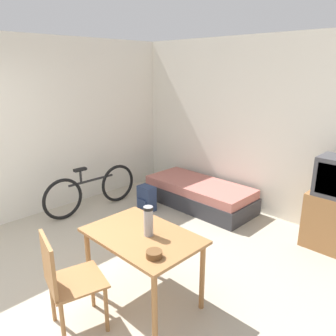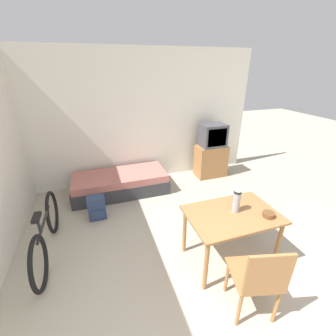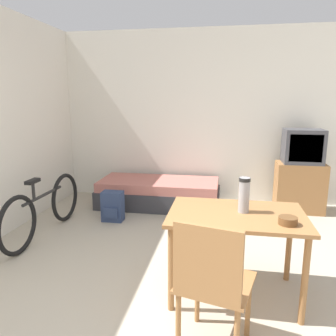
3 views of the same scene
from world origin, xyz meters
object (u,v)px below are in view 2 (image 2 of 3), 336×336
Objects in this scene: daybed at (121,183)px; thermos_flask at (237,200)px; dining_table at (232,220)px; backpack at (97,208)px; wooden_chair at (259,278)px; bicycle at (46,233)px; mate_bowl at (269,215)px; tv at (211,152)px.

thermos_flask is at bearing -62.10° from daybed.
dining_table is 2.68× the size of backpack.
wooden_chair is (0.93, -2.93, 0.33)m from daybed.
backpack is (-1.59, 1.46, -0.43)m from dining_table.
dining_table is 1.18× the size of wooden_chair.
thermos_flask is (1.15, -2.17, 0.68)m from daybed.
thermos_flask is (2.29, -0.83, 0.55)m from bicycle.
daybed is 13.43× the size of mate_bowl.
bicycle reaches higher than backpack.
daybed is 1.77m from bicycle.
wooden_chair reaches higher than mate_bowl.
bicycle is 2.50m from thermos_flask.
backpack is at bearing 139.83° from mate_bowl.
tv reaches higher than daybed.
mate_bowl is 2.61m from backpack.
daybed is at bearing 49.41° from bicycle.
tv is 2.52m from dining_table.
tv is 4.18× the size of thermos_flask.
tv is (2.08, 0.12, 0.37)m from daybed.
thermos_flask reaches higher than backpack.
dining_table is 7.97× the size of mate_bowl.
backpack is (-1.95, 1.65, -0.55)m from mate_bowl.
dining_table is 2.42m from bicycle.
backpack is at bearing 138.98° from thermos_flask.
wooden_chair is (-1.15, -3.05, -0.04)m from tv.
daybed is 2.85m from mate_bowl.
wooden_chair is 0.79m from mate_bowl.
tv reaches higher than wooden_chair.
daybed is 0.89m from backpack.
dining_table is at bearing -63.56° from daybed.
daybed is at bearing 117.90° from thermos_flask.
bicycle is (-1.15, -1.34, 0.13)m from daybed.
tv is at bearing 67.72° from thermos_flask.
thermos_flask reaches higher than daybed.
thermos_flask is (0.22, 0.77, 0.35)m from wooden_chair.
thermos_flask is (0.05, 0.03, 0.25)m from dining_table.
dining_table is at bearing 152.68° from mate_bowl.
backpack is (-2.58, -0.86, -0.37)m from tv.
wooden_chair is at bearing -110.73° from tv.
backpack is (-0.49, -0.74, 0.00)m from daybed.
tv is 1.10× the size of dining_table.
daybed is at bearing -176.81° from tv.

